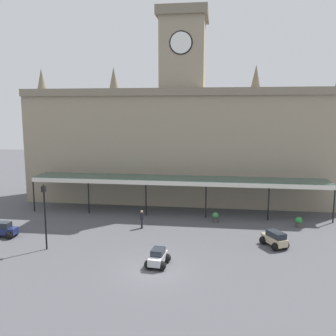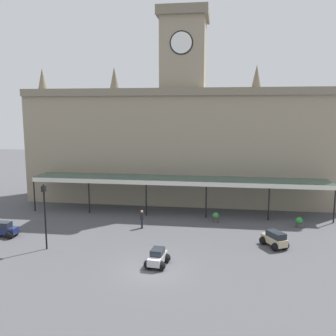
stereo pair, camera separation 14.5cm
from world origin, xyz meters
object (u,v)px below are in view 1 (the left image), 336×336
victorian_lamppost (45,209)px  planter_forecourt_centre (299,222)px  car_beige_estate (274,240)px  planter_by_canopy (215,217)px  car_silver_sedan (158,258)px  pedestrian_beside_cars (142,218)px  car_navy_estate (3,230)px

victorian_lamppost → planter_forecourt_centre: (20.29, 8.23, -2.66)m
car_beige_estate → planter_by_canopy: (-4.62, 5.82, -0.07)m
car_silver_sedan → planter_forecourt_centre: bearing=41.5°
pedestrian_beside_cars → planter_forecourt_centre: (14.11, 2.23, -0.42)m
pedestrian_beside_cars → car_silver_sedan: bearing=-70.5°
car_navy_estate → pedestrian_beside_cars: (11.10, 3.83, 0.34)m
car_silver_sedan → pedestrian_beside_cars: size_ratio=1.28×
car_navy_estate → car_beige_estate: (22.29, 0.76, 0.00)m
car_navy_estate → car_beige_estate: same height
car_silver_sedan → victorian_lamppost: 9.50m
planter_by_canopy → car_beige_estate: bearing=-51.5°
car_silver_sedan → car_navy_estate: bearing=164.0°
planter_forecourt_centre → planter_by_canopy: 7.55m
pedestrian_beside_cars → car_beige_estate: bearing=-15.3°
car_navy_estate → pedestrian_beside_cars: 11.74m
car_beige_estate → car_silver_sedan: 9.67m
car_navy_estate → planter_forecourt_centre: (25.20, 6.06, -0.07)m
car_navy_estate → car_silver_sedan: bearing=-16.0°
car_beige_estate → car_silver_sedan: (-8.44, -4.73, -0.06)m
car_beige_estate → car_silver_sedan: bearing=-150.8°
car_beige_estate → planter_forecourt_centre: car_beige_estate is taller
car_silver_sedan → planter_by_canopy: (3.82, 10.54, -0.01)m
car_navy_estate → car_beige_estate: 22.30m
car_navy_estate → car_silver_sedan: car_navy_estate is taller
car_beige_estate → victorian_lamppost: bearing=-170.4°
planter_forecourt_centre → planter_by_canopy: size_ratio=1.00×
car_beige_estate → planter_by_canopy: 7.43m
car_navy_estate → victorian_lamppost: 5.96m
pedestrian_beside_cars → planter_by_canopy: pedestrian_beside_cars is taller
car_navy_estate → planter_forecourt_centre: 25.92m
planter_forecourt_centre → planter_by_canopy: (-7.54, 0.52, 0.00)m
car_beige_estate → victorian_lamppost: (-17.38, -2.93, 2.58)m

